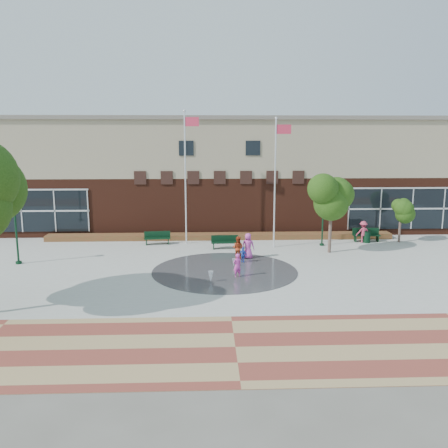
{
  "coord_description": "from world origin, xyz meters",
  "views": [
    {
      "loc": [
        -1.06,
        -23.42,
        7.78
      ],
      "look_at": [
        0.0,
        4.0,
        2.6
      ],
      "focal_mm": 38.0,
      "sensor_mm": 36.0,
      "label": 1
    }
  ],
  "objects_px": {
    "flagpole_left": "(186,171)",
    "child_splash": "(237,265)",
    "flagpole_right": "(276,176)",
    "trash_can": "(367,237)",
    "bench_left": "(157,240)"
  },
  "relations": [
    {
      "from": "bench_left",
      "to": "child_splash",
      "type": "height_order",
      "value": "child_splash"
    },
    {
      "from": "bench_left",
      "to": "trash_can",
      "type": "height_order",
      "value": "bench_left"
    },
    {
      "from": "trash_can",
      "to": "child_splash",
      "type": "relative_size",
      "value": 0.67
    },
    {
      "from": "flagpole_right",
      "to": "trash_can",
      "type": "distance_m",
      "value": 8.37
    },
    {
      "from": "flagpole_right",
      "to": "child_splash",
      "type": "relative_size",
      "value": 6.64
    },
    {
      "from": "flagpole_left",
      "to": "child_splash",
      "type": "xyz_separation_m",
      "value": [
        3.09,
        -8.4,
        -4.62
      ]
    },
    {
      "from": "flagpole_left",
      "to": "child_splash",
      "type": "bearing_deg",
      "value": -55.95
    },
    {
      "from": "flagpole_right",
      "to": "bench_left",
      "type": "height_order",
      "value": "flagpole_right"
    },
    {
      "from": "flagpole_left",
      "to": "bench_left",
      "type": "xyz_separation_m",
      "value": [
        -2.12,
        -0.23,
        -4.99
      ]
    },
    {
      "from": "flagpole_left",
      "to": "trash_can",
      "type": "distance_m",
      "value": 13.98
    },
    {
      "from": "trash_can",
      "to": "child_splash",
      "type": "distance_m",
      "value": 12.91
    },
    {
      "from": "flagpole_right",
      "to": "trash_can",
      "type": "xyz_separation_m",
      "value": [
        6.93,
        1.14,
        -4.55
      ]
    },
    {
      "from": "flagpole_left",
      "to": "child_splash",
      "type": "height_order",
      "value": "flagpole_left"
    },
    {
      "from": "flagpole_right",
      "to": "trash_can",
      "type": "bearing_deg",
      "value": 16.64
    },
    {
      "from": "flagpole_right",
      "to": "flagpole_left",
      "type": "bearing_deg",
      "value": 174.62
    }
  ]
}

